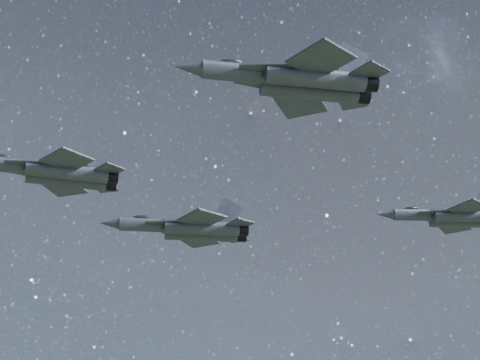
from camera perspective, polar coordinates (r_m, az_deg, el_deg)
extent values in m
cylinder|color=#363B44|center=(79.10, -17.23, 1.07)|extent=(7.40, 1.91, 1.54)
ellipsoid|color=#1B2531|center=(79.50, -18.02, 1.64)|extent=(2.41, 1.16, 0.76)
cube|color=#363B44|center=(78.91, -13.52, 0.64)|extent=(8.19, 1.89, 1.29)
cylinder|color=#363B44|center=(77.83, -13.23, 0.61)|extent=(8.39, 1.96, 1.54)
cylinder|color=#363B44|center=(79.63, -13.31, 0.02)|extent=(8.39, 1.96, 1.54)
cylinder|color=black|center=(77.98, -9.90, 0.25)|extent=(1.36, 1.49, 1.43)
cylinder|color=black|center=(79.78, -10.05, -0.34)|extent=(1.36, 1.49, 1.43)
cube|color=#363B44|center=(77.75, -15.95, 1.27)|extent=(5.25, 1.81, 0.12)
cube|color=#363B44|center=(80.17, -15.97, 0.45)|extent=(5.26, 2.29, 0.12)
cube|color=#363B44|center=(75.76, -13.28, 1.51)|extent=(5.52, 5.65, 0.20)
cube|color=#363B44|center=(81.88, -13.51, -0.52)|extent=(5.36, 5.55, 0.20)
cube|color=#363B44|center=(76.88, -10.09, 0.81)|extent=(3.26, 3.32, 0.15)
cube|color=#363B44|center=(81.01, -10.41, -0.54)|extent=(3.16, 3.24, 0.15)
cube|color=#363B44|center=(78.48, -11.01, 1.70)|extent=(3.44, 0.48, 3.53)
cube|color=#363B44|center=(80.71, -11.16, 0.94)|extent=(3.43, 0.61, 3.53)
cylinder|color=#363B44|center=(87.72, -6.80, -3.50)|extent=(7.82, 2.39, 1.62)
cone|color=#363B44|center=(87.95, -10.05, -3.34)|extent=(2.63, 1.70, 1.46)
ellipsoid|color=#1B2531|center=(88.04, -7.58, -2.99)|extent=(2.57, 1.34, 0.80)
cube|color=#363B44|center=(87.78, -3.26, -3.69)|extent=(8.64, 2.41, 1.35)
cylinder|color=#363B44|center=(86.66, -2.96, -3.74)|extent=(8.85, 2.49, 1.62)
cylinder|color=#363B44|center=(88.60, -3.04, -4.23)|extent=(8.85, 2.49, 1.62)
cylinder|color=black|center=(87.03, 0.20, -3.87)|extent=(1.50, 1.63, 1.50)
cylinder|color=black|center=(88.96, 0.05, -4.35)|extent=(1.50, 1.63, 1.50)
cube|color=#363B44|center=(86.36, -5.56, -3.30)|extent=(5.51, 2.66, 0.12)
cube|color=#363B44|center=(88.98, -5.59, -3.96)|extent=(5.49, 1.63, 0.12)
cube|color=#363B44|center=(84.41, -2.99, -3.00)|extent=(5.52, 5.76, 0.21)
cube|color=#363B44|center=(91.00, -3.26, -4.65)|extent=(5.86, 5.95, 0.21)
cube|color=#363B44|center=(85.81, 0.02, -3.41)|extent=(3.25, 3.35, 0.16)
cube|color=#363B44|center=(90.25, -0.31, -4.52)|extent=(3.46, 3.51, 0.16)
cube|color=#363B44|center=(87.35, -0.94, -2.56)|extent=(3.58, 0.82, 3.70)
cube|color=#363B44|center=(89.75, -1.10, -3.18)|extent=(3.63, 0.56, 3.70)
cylinder|color=#363B44|center=(63.94, 0.50, 8.28)|extent=(7.79, 1.94, 1.63)
cone|color=#363B44|center=(63.38, -4.02, 8.68)|extent=(2.56, 1.56, 1.46)
ellipsoid|color=#1B2531|center=(64.20, -0.62, 8.97)|extent=(2.53, 1.20, 0.80)
cube|color=#363B44|center=(64.94, 5.27, 7.77)|extent=(8.62, 1.91, 1.36)
cylinder|color=#363B44|center=(63.95, 5.89, 7.87)|extent=(8.83, 1.98, 1.63)
cylinder|color=#363B44|center=(65.64, 5.41, 6.90)|extent=(8.83, 1.98, 1.63)
cylinder|color=black|center=(65.27, 9.99, 7.40)|extent=(1.42, 1.56, 1.50)
cylinder|color=black|center=(66.93, 9.41, 6.47)|extent=(1.42, 1.56, 1.50)
cube|color=#363B44|center=(63.03, 2.43, 8.71)|extent=(5.55, 2.37, 0.13)
cube|color=#363B44|center=(65.34, 1.92, 7.36)|extent=(5.54, 1.96, 0.13)
cube|color=#363B44|center=(62.01, 6.30, 9.28)|extent=(5.67, 5.87, 0.21)
cube|color=#363B44|center=(67.77, 4.69, 5.97)|extent=(5.81, 5.95, 0.21)
cube|color=#363B44|center=(64.18, 10.02, 8.24)|extent=(3.34, 3.43, 0.16)
cube|color=#363B44|center=(68.01, 8.71, 6.08)|extent=(3.43, 3.49, 0.16)
cube|color=#363B44|center=(65.62, 8.45, 9.16)|extent=(3.62, 0.61, 3.72)
cube|color=#363B44|center=(67.68, 7.79, 7.95)|extent=(3.63, 0.50, 3.72)
cylinder|color=#363B44|center=(86.82, 13.89, -2.65)|extent=(6.50, 2.47, 1.34)
cone|color=#363B44|center=(85.82, 11.23, -2.65)|extent=(2.25, 1.56, 1.20)
ellipsoid|color=#1B2531|center=(86.79, 13.19, -2.25)|extent=(2.17, 1.26, 0.66)
cube|color=#363B44|center=(88.09, 16.70, -2.67)|extent=(7.16, 2.54, 1.12)
cylinder|color=#363B44|center=(87.31, 17.11, -2.69)|extent=(7.34, 2.63, 1.34)
cylinder|color=#363B44|center=(88.82, 16.78, -3.11)|extent=(7.34, 2.63, 1.34)
cube|color=#363B44|center=(86.17, 15.08, -2.42)|extent=(4.50, 2.51, 0.10)
cube|color=#363B44|center=(88.23, 14.69, -2.99)|extent=(4.48, 0.99, 0.10)
cube|color=#363B44|center=(85.51, 17.39, -2.06)|extent=(4.39, 4.64, 0.17)
cube|color=#363B44|center=(90.65, 16.29, -3.50)|extent=(4.90, 4.93, 0.17)
cube|color=#363B44|center=(90.40, 18.12, -2.19)|extent=(2.99, 0.52, 3.06)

